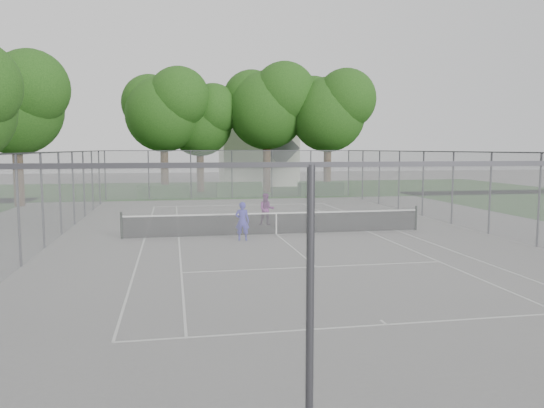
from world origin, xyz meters
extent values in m
plane|color=slate|center=(0.00, 0.00, 0.00)|extent=(120.00, 120.00, 0.00)
cube|color=#1A4012|center=(0.00, 26.00, 0.00)|extent=(60.00, 20.00, 0.00)
cube|color=silver|center=(0.00, -11.88, 0.01)|extent=(10.97, 0.06, 0.01)
cube|color=silver|center=(0.00, 11.88, 0.01)|extent=(10.97, 0.06, 0.01)
cube|color=silver|center=(-5.49, 0.00, 0.01)|extent=(0.06, 23.77, 0.01)
cube|color=silver|center=(5.49, 0.00, 0.01)|extent=(0.06, 23.77, 0.01)
cube|color=silver|center=(-4.12, 0.00, 0.01)|extent=(0.06, 23.77, 0.01)
cube|color=silver|center=(4.12, 0.00, 0.01)|extent=(0.06, 23.77, 0.01)
cube|color=silver|center=(0.00, -6.40, 0.01)|extent=(8.23, 0.06, 0.01)
cube|color=silver|center=(0.00, 6.40, 0.01)|extent=(8.23, 0.06, 0.01)
cube|color=silver|center=(0.00, 0.00, 0.01)|extent=(0.06, 12.80, 0.01)
cube|color=silver|center=(0.00, -11.73, 0.01)|extent=(0.06, 0.30, 0.01)
cube|color=silver|center=(0.00, 11.73, 0.01)|extent=(0.06, 0.30, 0.01)
cylinder|color=black|center=(-6.39, 0.00, 0.55)|extent=(0.10, 0.10, 1.10)
cylinder|color=black|center=(6.39, 0.00, 0.55)|extent=(0.10, 0.10, 1.10)
cube|color=black|center=(0.00, 0.00, 0.45)|extent=(12.67, 0.01, 0.86)
cube|color=white|center=(0.00, 0.00, 0.91)|extent=(12.77, 0.03, 0.06)
cube|color=white|center=(0.00, 0.00, 0.44)|extent=(0.05, 0.02, 0.88)
cylinder|color=#38383D|center=(-9.00, 17.00, 1.75)|extent=(0.08, 0.08, 3.50)
cylinder|color=#38383D|center=(9.00, 17.00, 1.75)|extent=(0.08, 0.08, 3.50)
cube|color=slate|center=(0.00, 17.00, 1.75)|extent=(18.00, 0.02, 3.50)
cube|color=slate|center=(-9.00, 0.00, 1.75)|extent=(0.02, 34.00, 3.50)
cube|color=slate|center=(9.00, 0.00, 1.75)|extent=(0.02, 34.00, 3.50)
cube|color=#38383D|center=(0.00, 17.00, 3.50)|extent=(18.00, 0.05, 0.05)
cube|color=#38383D|center=(-9.00, 0.00, 3.50)|extent=(0.05, 34.00, 0.05)
cube|color=#38383D|center=(9.00, 0.00, 3.50)|extent=(0.05, 34.00, 0.05)
cylinder|color=#372414|center=(-4.94, 21.93, 2.14)|extent=(0.63, 0.63, 4.29)
sphere|color=#183C10|center=(-4.94, 21.93, 6.43)|extent=(6.10, 6.10, 6.10)
sphere|color=#183C10|center=(-3.72, 21.01, 7.65)|extent=(4.88, 4.88, 4.88)
sphere|color=#183C10|center=(-6.01, 22.69, 7.34)|extent=(4.58, 4.58, 4.58)
cylinder|color=#372414|center=(-2.00, 23.12, 1.91)|extent=(0.61, 0.61, 3.82)
sphere|color=#183C10|center=(-2.00, 23.12, 5.72)|extent=(5.43, 5.43, 5.43)
sphere|color=#183C10|center=(-0.92, 22.31, 6.81)|extent=(4.35, 4.35, 4.35)
sphere|color=#183C10|center=(-2.95, 23.80, 6.54)|extent=(4.07, 4.07, 4.07)
cylinder|color=#372414|center=(3.45, 21.76, 2.27)|extent=(0.64, 0.64, 4.54)
sphere|color=#183C10|center=(3.45, 21.76, 6.80)|extent=(6.46, 6.46, 6.46)
sphere|color=#183C10|center=(4.75, 20.79, 8.09)|extent=(5.17, 5.17, 5.17)
sphere|color=#183C10|center=(2.32, 22.56, 7.77)|extent=(4.84, 4.84, 4.84)
cylinder|color=#372414|center=(8.28, 20.25, 2.14)|extent=(0.63, 0.63, 4.28)
sphere|color=#183C10|center=(8.28, 20.25, 6.40)|extent=(6.08, 6.08, 6.08)
sphere|color=#183C10|center=(9.49, 19.34, 7.62)|extent=(4.86, 4.86, 4.86)
sphere|color=#183C10|center=(7.21, 21.01, 7.32)|extent=(4.56, 4.56, 4.56)
cylinder|color=#372414|center=(-13.89, 13.88, 2.06)|extent=(0.62, 0.62, 4.11)
sphere|color=#183C10|center=(-13.89, 13.88, 6.16)|extent=(5.85, 5.85, 5.85)
sphere|color=#183C10|center=(-12.72, 13.00, 7.33)|extent=(4.68, 4.68, 4.68)
sphere|color=#183C10|center=(-14.91, 14.61, 7.04)|extent=(4.39, 4.39, 4.39)
cube|color=#1C4616|center=(-5.03, 18.14, 0.47)|extent=(3.76, 1.13, 0.94)
cube|color=#1C4616|center=(0.68, 18.24, 0.54)|extent=(3.44, 0.98, 1.08)
cube|color=#1C4616|center=(7.03, 17.80, 0.51)|extent=(3.43, 1.26, 1.03)
cube|color=silver|center=(4.09, 30.39, 2.75)|extent=(7.33, 5.49, 5.49)
cube|color=#4D4D52|center=(4.09, 30.39, 5.49)|extent=(7.25, 5.68, 7.25)
imported|color=#322DAA|center=(-1.62, -1.20, 0.77)|extent=(0.63, 0.49, 1.55)
imported|color=#732671|center=(0.06, 2.73, 0.76)|extent=(0.79, 0.63, 1.53)
camera|label=1|loc=(-4.31, -21.95, 3.65)|focal=35.00mm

